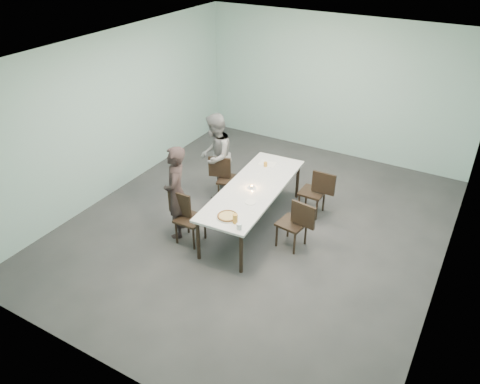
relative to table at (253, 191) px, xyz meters
The scene contains 16 objects.
ground 0.70m from the table, ahead, with size 7.00×7.00×0.00m, color #333335.
room_shell 1.33m from the table, ahead, with size 6.02×7.02×3.01m.
table is the anchor object (origin of this frame).
chair_near_left 1.20m from the table, 128.87° to the right, with size 0.61×0.43×0.87m.
chair_far_left 1.01m from the table, 149.48° to the left, with size 0.65×0.52×0.87m.
chair_near_right 0.95m from the table, 13.18° to the right, with size 0.64×0.48×0.87m.
chair_far_right 1.21m from the table, 47.02° to the left, with size 0.61×0.42×0.87m.
diner_near 1.29m from the table, 139.39° to the right, with size 0.59×0.38×1.61m, color black.
diner_far 1.27m from the table, 152.42° to the left, with size 0.79×0.62×1.63m, color gray.
pizza 0.98m from the table, 84.93° to the right, with size 0.34×0.34×0.04m.
side_plate 0.47m from the table, 66.72° to the right, with size 0.18×0.18×0.01m, color white.
beer_glass 1.08m from the table, 75.78° to the right, with size 0.08×0.08×0.15m, color #C7872B.
water_tumbler 1.22m from the table, 71.13° to the right, with size 0.08×0.08×0.09m, color silver.
tealight 0.08m from the table, 149.51° to the right, with size 0.06×0.06×0.05m.
amber_tumbler 0.82m from the table, 102.53° to the left, with size 0.07×0.07×0.08m, color #C7872B.
menu 0.92m from the table, 102.10° to the left, with size 0.30×0.22×0.01m, color silver.
Camera 1 is at (3.09, -5.98, 4.71)m, focal length 35.00 mm.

